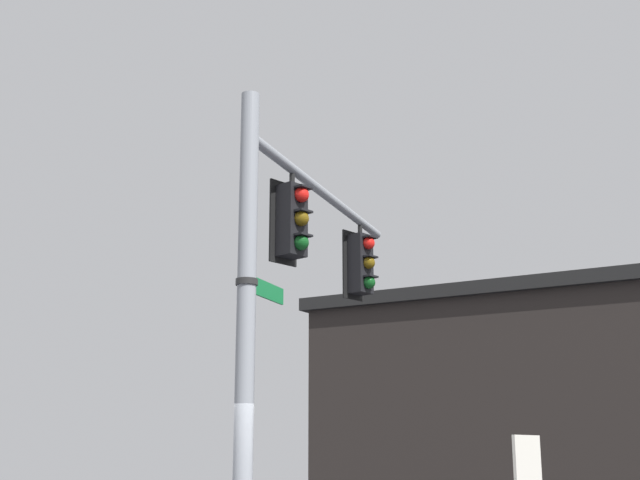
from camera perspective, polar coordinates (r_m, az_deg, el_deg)
name	(u,v)px	position (r m, az deg, el deg)	size (l,w,h in m)	color
signal_pole	(246,341)	(10.77, -4.91, -6.62)	(0.24, 0.24, 6.52)	gray
mast_arm	(325,194)	(13.83, 0.33, 3.01)	(0.15, 0.15, 5.56)	gray
traffic_light_nearest_pole	(293,220)	(12.40, -1.79, 1.31)	(0.54, 0.49, 1.31)	black
traffic_light_mid_inner	(361,264)	(15.23, 2.73, -1.56)	(0.54, 0.49, 1.31)	black
street_name_sign	(258,287)	(11.17, -4.10, -3.08)	(1.19, 0.56, 0.22)	#147238
storefront_building	(550,417)	(22.76, 14.82, -11.18)	(10.56, 11.02, 5.59)	#282321
tree_by_storefront	(521,367)	(24.48, 13.02, -8.11)	(4.24, 4.24, 6.36)	#4C3823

